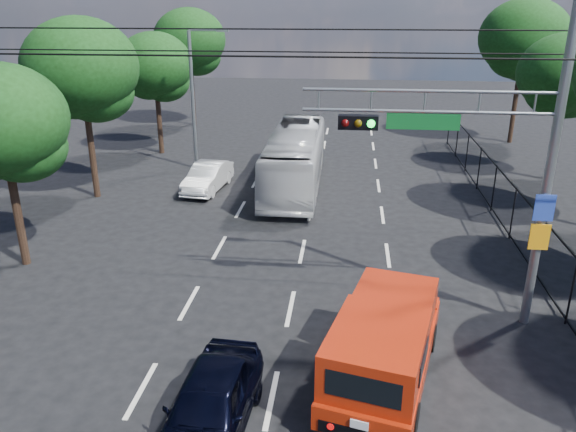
# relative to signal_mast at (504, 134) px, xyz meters

# --- Properties ---
(lane_markings) EXTENTS (6.12, 38.00, 0.01)m
(lane_markings) POSITION_rel_signal_mast_xyz_m (-5.28, 6.01, -5.24)
(lane_markings) COLOR beige
(lane_markings) RESTS_ON ground
(signal_mast) EXTENTS (6.43, 0.39, 9.50)m
(signal_mast) POSITION_rel_signal_mast_xyz_m (0.00, 0.00, 0.00)
(signal_mast) COLOR slate
(signal_mast) RESTS_ON ground
(streetlight_left) EXTENTS (2.09, 0.22, 7.08)m
(streetlight_left) POSITION_rel_signal_mast_xyz_m (-11.62, 14.01, -1.30)
(streetlight_left) COLOR slate
(streetlight_left) RESTS_ON ground
(utility_wires) EXTENTS (22.00, 5.04, 0.74)m
(utility_wires) POSITION_rel_signal_mast_xyz_m (-5.28, 0.84, 1.99)
(utility_wires) COLOR black
(utility_wires) RESTS_ON ground
(fence_right) EXTENTS (0.06, 34.03, 2.00)m
(fence_right) POSITION_rel_signal_mast_xyz_m (2.32, 4.18, -4.21)
(fence_right) COLOR black
(fence_right) RESTS_ON ground
(tree_right_d) EXTENTS (4.32, 4.32, 7.02)m
(tree_right_d) POSITION_rel_signal_mast_xyz_m (6.13, 14.03, -0.39)
(tree_right_d) COLOR black
(tree_right_d) RESTS_ON ground
(tree_right_e) EXTENTS (5.28, 5.28, 8.58)m
(tree_right_e) POSITION_rel_signal_mast_xyz_m (6.33, 22.03, 0.69)
(tree_right_e) COLOR black
(tree_right_e) RESTS_ON ground
(tree_left_b) EXTENTS (4.08, 4.08, 6.63)m
(tree_left_b) POSITION_rel_signal_mast_xyz_m (-14.47, 2.03, -0.66)
(tree_left_b) COLOR black
(tree_left_b) RESTS_ON ground
(tree_left_c) EXTENTS (4.80, 4.80, 7.80)m
(tree_left_c) POSITION_rel_signal_mast_xyz_m (-15.07, 9.03, 0.15)
(tree_left_c) COLOR black
(tree_left_c) RESTS_ON ground
(tree_left_d) EXTENTS (4.20, 4.20, 6.83)m
(tree_left_d) POSITION_rel_signal_mast_xyz_m (-14.67, 17.03, -0.52)
(tree_left_d) COLOR black
(tree_left_d) RESTS_ON ground
(tree_left_e) EXTENTS (4.92, 4.92, 7.99)m
(tree_left_e) POSITION_rel_signal_mast_xyz_m (-14.87, 25.03, 0.29)
(tree_left_e) COLOR black
(tree_left_e) RESTS_ON ground
(red_pickup) EXTENTS (3.08, 5.60, 1.98)m
(red_pickup) POSITION_rel_signal_mast_xyz_m (-2.81, -3.07, -4.19)
(red_pickup) COLOR black
(red_pickup) RESTS_ON ground
(navy_hatchback) EXTENTS (1.84, 4.08, 1.36)m
(navy_hatchback) POSITION_rel_signal_mast_xyz_m (-6.37, -5.14, -4.56)
(navy_hatchback) COLOR black
(navy_hatchback) RESTS_ON ground
(white_bus) EXTENTS (2.40, 9.92, 2.76)m
(white_bus) POSITION_rel_signal_mast_xyz_m (-6.27, 11.45, -3.86)
(white_bus) COLOR silver
(white_bus) RESTS_ON ground
(white_van) EXTENTS (1.75, 3.97, 1.27)m
(white_van) POSITION_rel_signal_mast_xyz_m (-10.29, 10.49, -4.61)
(white_van) COLOR silver
(white_van) RESTS_ON ground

